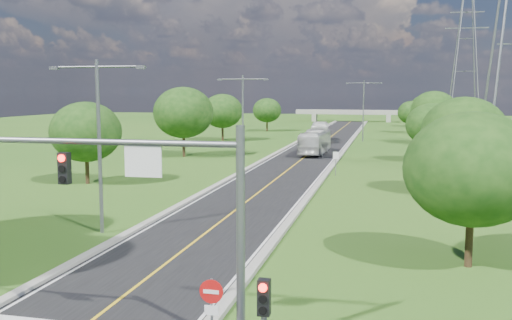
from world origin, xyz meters
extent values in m
plane|color=#2A5718|center=(0.00, 60.00, 0.00)|extent=(260.00, 260.00, 0.00)
cube|color=black|center=(0.00, 66.00, 0.03)|extent=(8.00, 150.00, 0.06)
cube|color=gray|center=(-4.25, 66.00, 0.11)|extent=(0.50, 150.00, 0.22)
cube|color=gray|center=(4.25, 66.00, 0.11)|extent=(0.50, 150.00, 0.22)
cylinder|color=slate|center=(5.80, -1.00, 3.60)|extent=(0.28, 0.28, 7.20)
cylinder|color=slate|center=(1.60, -1.00, 6.60)|extent=(8.40, 0.20, 0.20)
cube|color=black|center=(-0.20, -1.00, 5.70)|extent=(0.35, 0.28, 1.05)
cylinder|color=#FF140C|center=(-0.20, -1.16, 6.05)|extent=(0.24, 0.06, 0.24)
cube|color=white|center=(2.60, -1.00, 6.00)|extent=(1.25, 0.06, 1.00)
cube|color=black|center=(7.20, -4.00, 3.00)|extent=(0.32, 0.26, 0.95)
cylinder|color=#FF140C|center=(7.20, -4.15, 3.30)|extent=(0.22, 0.05, 0.22)
cylinder|color=slate|center=(5.00, -1.50, 1.25)|extent=(0.08, 0.08, 2.50)
cylinder|color=#B20F0F|center=(5.00, -1.53, 2.10)|extent=(0.76, 0.05, 0.76)
cube|color=white|center=(5.00, -1.56, 2.10)|extent=(0.50, 0.02, 0.12)
cube|color=white|center=(5.00, -1.53, 1.50)|extent=(0.45, 0.04, 0.30)
cylinder|color=slate|center=(5.20, 38.00, 1.20)|extent=(0.08, 0.08, 2.40)
cube|color=white|center=(5.20, 37.97, 2.00)|extent=(0.55, 0.04, 0.70)
cube|color=gray|center=(-10.00, 140.00, 1.00)|extent=(1.20, 3.00, 2.00)
cube|color=gray|center=(10.00, 140.00, 1.00)|extent=(1.20, 3.00, 2.00)
cube|color=gray|center=(0.00, 140.00, 2.60)|extent=(30.00, 3.00, 1.20)
cylinder|color=slate|center=(-6.00, 12.00, 5.00)|extent=(0.22, 0.22, 10.00)
cylinder|color=slate|center=(-7.40, 12.00, 9.60)|extent=(2.80, 0.12, 0.12)
cylinder|color=slate|center=(-4.60, 12.00, 9.60)|extent=(2.80, 0.12, 0.12)
cube|color=slate|center=(-8.70, 12.00, 9.55)|extent=(0.50, 0.25, 0.18)
cube|color=slate|center=(-3.30, 12.00, 9.55)|extent=(0.50, 0.25, 0.18)
cylinder|color=slate|center=(-6.00, 45.00, 5.00)|extent=(0.22, 0.22, 10.00)
cylinder|color=slate|center=(-7.40, 45.00, 9.60)|extent=(2.80, 0.12, 0.12)
cylinder|color=slate|center=(-4.60, 45.00, 9.60)|extent=(2.80, 0.12, 0.12)
cube|color=slate|center=(-8.70, 45.00, 9.55)|extent=(0.50, 0.25, 0.18)
cube|color=slate|center=(-3.30, 45.00, 9.55)|extent=(0.50, 0.25, 0.18)
cylinder|color=slate|center=(6.00, 78.00, 5.00)|extent=(0.22, 0.22, 10.00)
cylinder|color=slate|center=(4.60, 78.00, 9.60)|extent=(2.80, 0.12, 0.12)
cylinder|color=slate|center=(7.40, 78.00, 9.60)|extent=(2.80, 0.12, 0.12)
cube|color=slate|center=(3.30, 78.00, 9.55)|extent=(0.50, 0.25, 0.18)
cube|color=slate|center=(8.70, 78.00, 9.55)|extent=(0.50, 0.25, 0.18)
cube|color=slate|center=(26.00, 115.00, 21.84)|extent=(9.00, 0.25, 0.25)
cube|color=slate|center=(26.00, 115.00, 25.20)|extent=(7.00, 0.25, 0.25)
cylinder|color=black|center=(-16.00, 28.00, 1.35)|extent=(0.36, 0.36, 2.70)
ellipsoid|color=#15390F|center=(-16.00, 28.00, 4.65)|extent=(6.30, 6.30, 5.36)
cylinder|color=black|center=(-15.00, 50.00, 1.62)|extent=(0.36, 0.36, 3.24)
ellipsoid|color=#15390F|center=(-15.00, 50.00, 5.58)|extent=(7.56, 7.56, 6.43)
cylinder|color=black|center=(-17.00, 74.00, 1.44)|extent=(0.36, 0.36, 2.88)
ellipsoid|color=#15390F|center=(-17.00, 74.00, 4.96)|extent=(6.72, 6.72, 5.71)
cylinder|color=black|center=(-14.50, 98.00, 1.26)|extent=(0.36, 0.36, 2.52)
ellipsoid|color=#15390F|center=(-14.50, 98.00, 4.34)|extent=(5.88, 5.88, 5.00)
cylinder|color=black|center=(14.00, 10.00, 1.35)|extent=(0.36, 0.36, 2.70)
ellipsoid|color=#15390F|center=(14.00, 10.00, 4.65)|extent=(6.30, 6.30, 5.36)
cylinder|color=black|center=(16.00, 30.00, 1.44)|extent=(0.36, 0.36, 2.88)
ellipsoid|color=#15390F|center=(16.00, 30.00, 4.96)|extent=(6.72, 6.72, 5.71)
cylinder|color=black|center=(15.00, 52.00, 1.26)|extent=(0.36, 0.36, 2.52)
ellipsoid|color=#15390F|center=(15.00, 52.00, 4.34)|extent=(5.88, 5.88, 5.00)
cylinder|color=black|center=(17.00, 76.00, 1.53)|extent=(0.36, 0.36, 3.06)
ellipsoid|color=#15390F|center=(17.00, 76.00, 5.27)|extent=(7.14, 7.14, 6.07)
cylinder|color=black|center=(14.50, 100.00, 1.17)|extent=(0.36, 0.36, 2.34)
ellipsoid|color=#15390F|center=(14.50, 100.00, 4.03)|extent=(5.46, 5.46, 4.64)
cylinder|color=black|center=(18.00, 120.00, 1.35)|extent=(0.36, 0.36, 2.70)
ellipsoid|color=#15390F|center=(18.00, 120.00, 4.65)|extent=(6.30, 6.30, 5.36)
imported|color=silver|center=(0.80, 56.50, 1.63)|extent=(2.96, 11.35, 3.14)
imported|color=white|center=(-0.87, 75.72, 1.60)|extent=(3.69, 11.28, 3.09)
camera|label=1|loc=(10.19, -17.68, 8.21)|focal=40.00mm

